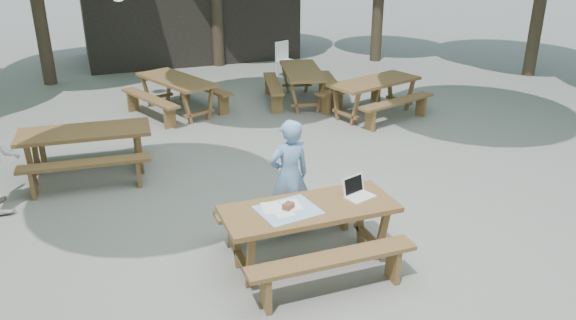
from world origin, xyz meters
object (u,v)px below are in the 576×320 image
(woman, at_px, (289,176))
(picnic_table_nw, at_px, (87,152))
(plastic_chair, at_px, (287,67))
(main_picnic_table, at_px, (309,234))

(woman, bearing_deg, picnic_table_nw, -54.22)
(plastic_chair, bearing_deg, picnic_table_nw, -160.22)
(main_picnic_table, bearing_deg, woman, 85.31)
(picnic_table_nw, xyz_separation_m, plastic_chair, (5.18, 4.87, -0.13))
(main_picnic_table, distance_m, plastic_chair, 8.96)
(picnic_table_nw, relative_size, plastic_chair, 2.28)
(woman, bearing_deg, main_picnic_table, 80.47)
(picnic_table_nw, relative_size, woman, 1.35)
(main_picnic_table, distance_m, woman, 0.92)
(picnic_table_nw, distance_m, plastic_chair, 7.11)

